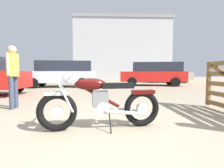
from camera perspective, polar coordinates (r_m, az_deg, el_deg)
The scene contains 8 objects.
ground_plane at distance 2.84m, azimuth -1.12°, elevation -15.55°, with size 80.00×80.00×0.00m, color gray.
vintage_motorcycle at distance 2.79m, azimuth -3.90°, elevation -6.36°, with size 2.07×0.66×0.94m.
bystander at distance 5.03m, azimuth -31.11°, elevation 4.13°, with size 0.30×0.46×1.66m.
silver_sedan_mid at distance 11.62m, azimuth -16.69°, elevation 3.64°, with size 4.87×2.36×1.74m.
dark_sedan_left at distance 12.82m, azimuth 14.43°, elevation 3.68°, with size 4.87×2.39×1.74m.
pale_sedan_back at distance 17.48m, azimuth 18.19°, elevation 3.61°, with size 4.94×2.59×1.74m.
red_hatchback_near at distance 17.22m, azimuth -14.91°, elevation 3.68°, with size 4.93×2.57×1.74m.
industrial_building at distance 32.05m, azimuth 3.26°, elevation 11.55°, with size 17.03×10.16×10.50m.
Camera 1 is at (0.06, -2.68, 0.94)m, focal length 26.27 mm.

